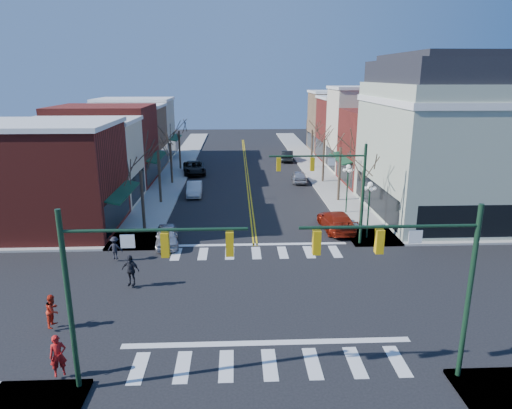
{
  "coord_description": "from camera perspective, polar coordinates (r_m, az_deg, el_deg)",
  "views": [
    {
      "loc": [
        -1.29,
        -22.58,
        11.59
      ],
      "look_at": [
        0.08,
        8.37,
        2.8
      ],
      "focal_mm": 32.0,
      "sensor_mm": 36.0,
      "label": 1
    }
  ],
  "objects": [
    {
      "name": "bldg_left_brick_b",
      "position": [
        52.57,
        -18.32,
        7.02
      ],
      "size": [
        10.0,
        9.0,
        8.5
      ],
      "primitive_type": "cube",
      "color": "maroon",
      "rests_on": "ground"
    },
    {
      "name": "sidewalk_left",
      "position": [
        44.74,
        -12.04,
        0.57
      ],
      "size": [
        3.5,
        70.0,
        0.15
      ],
      "primitive_type": "cube",
      "color": "#9E9B93",
      "rests_on": "ground"
    },
    {
      "name": "sidewalk_right",
      "position": [
        45.24,
        10.38,
        0.83
      ],
      "size": [
        3.5,
        70.0,
        0.15
      ],
      "primitive_type": "cube",
      "color": "#9E9B93",
      "rests_on": "ground"
    },
    {
      "name": "bldg_left_brick_a",
      "position": [
        37.92,
        -24.51,
        2.85
      ],
      "size": [
        10.0,
        8.5,
        8.0
      ],
      "primitive_type": "cube",
      "color": "maroon",
      "rests_on": "ground"
    },
    {
      "name": "lamppost_midblock",
      "position": [
        39.71,
        11.38,
        2.98
      ],
      "size": [
        0.36,
        0.36,
        4.33
      ],
      "color": "#14331E",
      "rests_on": "ground"
    },
    {
      "name": "bldg_right_brick_b",
      "position": [
        66.17,
        12.35,
        9.11
      ],
      "size": [
        10.0,
        8.0,
        8.5
      ],
      "primitive_type": "cube",
      "color": "maroon",
      "rests_on": "ground"
    },
    {
      "name": "tree_left_c",
      "position": [
        50.95,
        -10.55,
        5.04
      ],
      "size": [
        0.24,
        0.24,
        4.55
      ],
      "primitive_type": "cylinder",
      "color": "#382B21",
      "rests_on": "ground"
    },
    {
      "name": "bldg_left_tan",
      "position": [
        60.53,
        -16.24,
        7.92
      ],
      "size": [
        10.0,
        7.5,
        7.8
      ],
      "primitive_type": "cube",
      "color": "#906F4F",
      "rests_on": "ground"
    },
    {
      "name": "tree_left_b",
      "position": [
        43.15,
        -11.98,
        3.36
      ],
      "size": [
        0.24,
        0.24,
        5.04
      ],
      "primitive_type": "cylinder",
      "color": "#382B21",
      "rests_on": "ground"
    },
    {
      "name": "pedestrian_red_b",
      "position": [
        23.99,
        -24.07,
        -12.0
      ],
      "size": [
        0.66,
        0.82,
        1.6
      ],
      "primitive_type": "imported",
      "rotation": [
        0.0,
        0.0,
        1.5
      ],
      "color": "red",
      "rests_on": "sidewalk_left"
    },
    {
      "name": "tree_right_b",
      "position": [
        43.63,
        10.38,
        3.68
      ],
      "size": [
        0.24,
        0.24,
        5.18
      ],
      "primitive_type": "cylinder",
      "color": "#382B21",
      "rests_on": "ground"
    },
    {
      "name": "tree_right_c",
      "position": [
        51.34,
        8.43,
        5.38
      ],
      "size": [
        0.24,
        0.24,
        4.83
      ],
      "primitive_type": "cylinder",
      "color": "#382B21",
      "rests_on": "ground"
    },
    {
      "name": "pedestrian_red_a",
      "position": [
        20.36,
        -23.51,
        -16.94
      ],
      "size": [
        0.75,
        0.65,
        1.73
      ],
      "primitive_type": "imported",
      "rotation": [
        0.0,
        0.0,
        0.45
      ],
      "color": "#AC1212",
      "rests_on": "sidewalk_left"
    },
    {
      "name": "pedestrian_dark_b",
      "position": [
        30.8,
        -17.22,
        -5.2
      ],
      "size": [
        1.05,
        0.69,
        1.52
      ],
      "primitive_type": "imported",
      "rotation": [
        0.0,
        0.0,
        3.01
      ],
      "color": "black",
      "rests_on": "sidewalk_left"
    },
    {
      "name": "car_left_far",
      "position": [
        56.04,
        -7.74,
        4.56
      ],
      "size": [
        3.26,
        5.8,
        1.53
      ],
      "primitive_type": "imported",
      "rotation": [
        0.0,
        0.0,
        0.14
      ],
      "color": "black",
      "rests_on": "ground"
    },
    {
      "name": "lamppost_corner",
      "position": [
        33.62,
        13.96,
        0.49
      ],
      "size": [
        0.36,
        0.36,
        4.33
      ],
      "color": "#14331E",
      "rests_on": "ground"
    },
    {
      "name": "tree_right_d",
      "position": [
        59.09,
        6.99,
        6.86
      ],
      "size": [
        0.24,
        0.24,
        4.97
      ],
      "primitive_type": "cylinder",
      "color": "#382B21",
      "rests_on": "ground"
    },
    {
      "name": "tree_left_d",
      "position": [
        58.73,
        -9.51,
        6.67
      ],
      "size": [
        0.24,
        0.24,
        4.9
      ],
      "primitive_type": "cylinder",
      "color": "#382B21",
      "rests_on": "ground"
    },
    {
      "name": "bldg_right_stucco",
      "position": [
        58.91,
        14.23,
        8.94
      ],
      "size": [
        10.0,
        7.0,
        10.0
      ],
      "primitive_type": "cube",
      "color": "beige",
      "rests_on": "ground"
    },
    {
      "name": "ground",
      "position": [
        25.41,
        0.67,
        -11.3
      ],
      "size": [
        160.0,
        160.0,
        0.0
      ],
      "primitive_type": "plane",
      "color": "black",
      "rests_on": "ground"
    },
    {
      "name": "bldg_right_tan",
      "position": [
        73.86,
        10.79,
        10.06
      ],
      "size": [
        10.0,
        8.0,
        9.0
      ],
      "primitive_type": "cube",
      "color": "#906F4F",
      "rests_on": "ground"
    },
    {
      "name": "traffic_mast_near_left",
      "position": [
        17.2,
        -16.82,
        -8.47
      ],
      "size": [
        6.6,
        0.28,
        7.2
      ],
      "color": "#14331E",
      "rests_on": "ground"
    },
    {
      "name": "car_right_far",
      "position": [
        64.23,
        3.92,
        6.09
      ],
      "size": [
        2.1,
        4.7,
        1.5
      ],
      "primitive_type": "imported",
      "rotation": [
        0.0,
        0.0,
        3.03
      ],
      "color": "black",
      "rests_on": "ground"
    },
    {
      "name": "tree_left_a",
      "position": [
        35.54,
        -13.98,
        0.34
      ],
      "size": [
        0.24,
        0.24,
        4.76
      ],
      "primitive_type": "cylinder",
      "color": "#382B21",
      "rests_on": "ground"
    },
    {
      "name": "car_right_near",
      "position": [
        35.79,
        10.01,
        -2.03
      ],
      "size": [
        2.4,
        5.31,
        1.51
      ],
      "primitive_type": "imported",
      "rotation": [
        0.0,
        0.0,
        3.2
      ],
      "color": "maroon",
      "rests_on": "ground"
    },
    {
      "name": "bldg_left_stucco_b",
      "position": [
        68.0,
        -14.76,
        9.01
      ],
      "size": [
        10.0,
        8.0,
        8.2
      ],
      "primitive_type": "cube",
      "color": "beige",
      "rests_on": "ground"
    },
    {
      "name": "bldg_left_stucco_a",
      "position": [
        45.1,
        -20.93,
        4.78
      ],
      "size": [
        10.0,
        7.0,
        7.5
      ],
      "primitive_type": "cube",
      "color": "beige",
      "rests_on": "ground"
    },
    {
      "name": "car_left_near",
      "position": [
        32.85,
        -11.08,
        -3.89
      ],
      "size": [
        2.11,
        4.12,
        1.34
      ],
      "primitive_type": "imported",
      "rotation": [
        0.0,
        0.0,
        0.14
      ],
      "color": "#B7B7BC",
      "rests_on": "ground"
    },
    {
      "name": "bldg_right_brick_a",
      "position": [
        51.72,
        16.56,
        6.75
      ],
      "size": [
        10.0,
        8.5,
        8.0
      ],
      "primitive_type": "cube",
      "color": "maroon",
      "rests_on": "ground"
    },
    {
      "name": "traffic_mast_far_right",
      "position": [
        31.51,
        10.08,
        2.98
      ],
      "size": [
        6.6,
        0.28,
        7.2
      ],
      "color": "#14331E",
      "rests_on": "ground"
    },
    {
      "name": "victorian_corner",
      "position": [
        41.42,
        23.15,
        7.74
      ],
      "size": [
        12.25,
        14.25,
        13.3
      ],
      "color": "#A0AC95",
      "rests_on": "ground"
    },
    {
      "name": "traffic_mast_near_right",
      "position": [
        18.01,
        20.18,
        -7.66
      ],
      "size": [
        6.6,
        0.28,
        7.2
      ],
      "color": "#14331E",
      "rests_on": "ground"
    },
    {
      "name": "pedestrian_dark_a",
      "position": [
        26.81,
        -15.42,
        -7.91
      ],
      "size": [
        1.14,
        0.74,
        1.81
      ],
      "primitive_type": "imported",
      "rotation": [
        0.0,
        0.0,
        -0.3
      ],
      "color": "black",
      "rests_on": "sidewalk_left"
    },
    {
      "name": "tree_right_a",
      "position": [
        36.16,
        13.11,
        0.55
      ],
      "size": [
        0.24,
        0.24,
        4.62
      ],
      "primitive_type": "cylinder",
      "color": "#382B21",
      "rests_on": "ground"
    },
    {
      "name": "car_left_mid",
      "position": [
        45.88,
        -7.71,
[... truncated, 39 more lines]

